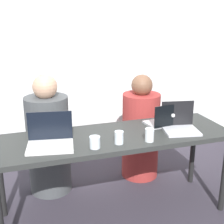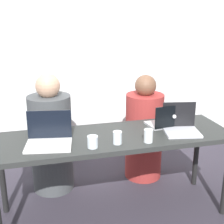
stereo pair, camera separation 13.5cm
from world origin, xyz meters
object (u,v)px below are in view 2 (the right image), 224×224
water_glass_left (93,143)px  water_glass_right (148,137)px  water_glass_center (117,138)px  person_on_left (51,140)px  laptop_front_left (49,138)px  laptop_back_right (169,121)px  laptop_front_right (181,126)px  person_on_right (144,133)px

water_glass_left → water_glass_right: (0.44, -0.01, 0.01)m
water_glass_left → water_glass_center: 0.20m
water_glass_left → person_on_left: bearing=109.1°
laptop_front_left → water_glass_center: 0.52m
laptop_back_right → water_glass_right: size_ratio=3.63×
laptop_back_right → water_glass_right: laptop_back_right is taller
person_on_left → water_glass_left: (0.26, -0.75, 0.26)m
water_glass_right → water_glass_left: bearing=179.0°
laptop_front_right → laptop_front_left: (-1.09, 0.01, 0.00)m
person_on_left → laptop_back_right: size_ratio=3.13×
laptop_front_left → water_glass_center: (0.50, -0.12, -0.01)m
laptop_back_right → water_glass_center: 0.60m
person_on_left → water_glass_left: bearing=101.4°
water_glass_center → water_glass_right: water_glass_right is taller
laptop_front_right → laptop_back_right: bearing=115.7°
laptop_back_right → water_glass_center: bearing=19.2°
person_on_left → water_glass_left: 0.84m
laptop_front_left → person_on_left: bearing=95.4°
laptop_front_right → water_glass_right: bearing=-146.8°
laptop_back_right → water_glass_center: (-0.54, -0.26, -0.00)m
person_on_left → water_glass_right: (0.70, -0.76, 0.26)m
person_on_left → laptop_front_left: size_ratio=3.10×
laptop_front_right → water_glass_center: size_ratio=3.30×
laptop_front_left → water_glass_center: laptop_front_left is taller
laptop_front_left → water_glass_center: bearing=-3.9°
laptop_front_left → laptop_back_right: 1.06m
person_on_right → water_glass_right: size_ratio=10.77×
laptop_front_left → water_glass_right: size_ratio=3.66×
person_on_right → laptop_back_right: bearing=78.7°
laptop_front_left → water_glass_right: 0.76m
laptop_back_right → water_glass_left: 0.79m
person_on_right → water_glass_center: size_ratio=11.26×
water_glass_right → laptop_front_left: bearing=168.5°
laptop_front_left → laptop_back_right: bearing=17.3°
water_glass_left → water_glass_center: water_glass_center is taller
water_glass_left → laptop_front_left: bearing=155.0°
water_glass_center → laptop_front_right: bearing=10.7°
person_on_left → water_glass_right: bearing=124.7°
laptop_front_left → laptop_front_right: bearing=9.1°
person_on_right → laptop_back_right: 0.56m
person_on_left → laptop_front_right: size_ratio=3.60×
water_glass_right → laptop_back_right: bearing=43.7°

